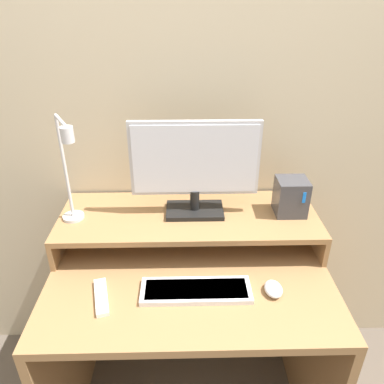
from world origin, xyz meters
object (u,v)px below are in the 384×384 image
Objects in this scene: keyboard at (196,290)px; remote_control at (101,297)px; monitor at (195,166)px; mouse at (273,289)px; router_dock at (291,197)px; desk_lamp at (68,172)px.

keyboard reaches higher than remote_control.
monitor reaches higher than mouse.
monitor is 3.33× the size of router_dock.
monitor is 1.16× the size of desk_lamp.
router_dock is at bearing 39.03° from keyboard.
remote_control is at bearing -64.39° from desk_lamp.
desk_lamp is 1.11× the size of keyboard.
desk_lamp is (-0.44, -0.08, 0.02)m from monitor.
desk_lamp reaches higher than remote_control.
remote_control is at bearing -178.52° from mouse.
desk_lamp is at bearing 115.61° from remote_control.
remote_control is (-0.69, -0.33, -0.19)m from router_dock.
mouse is at bearing -1.26° from keyboard.
remote_control is (-0.57, -0.01, -0.01)m from mouse.
desk_lamp is 0.81m from mouse.
desk_lamp is 4.91× the size of mouse.
router_dock is at bearing -1.76° from monitor.
router_dock reaches higher than mouse.
mouse is (0.70, -0.24, -0.33)m from desk_lamp.
desk_lamp reaches higher than router_dock.
desk_lamp is at bearing -169.67° from monitor.
router_dock is 0.39× the size of keyboard.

